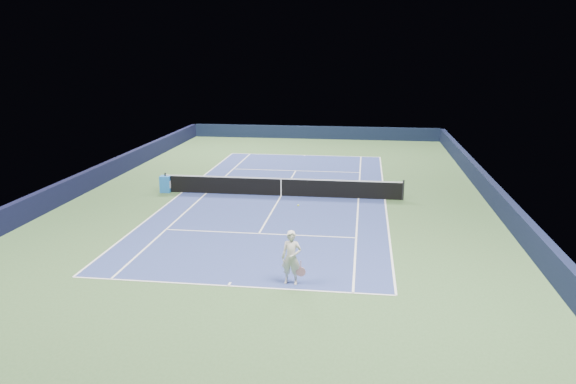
# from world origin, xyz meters

# --- Properties ---
(ground) EXTENTS (40.00, 40.00, 0.00)m
(ground) POSITION_xyz_m (0.00, 0.00, 0.00)
(ground) COLOR #36542E
(ground) RESTS_ON ground
(wall_far) EXTENTS (22.00, 0.35, 1.10)m
(wall_far) POSITION_xyz_m (0.00, 19.82, 0.55)
(wall_far) COLOR black
(wall_far) RESTS_ON ground
(wall_right) EXTENTS (0.35, 40.00, 1.10)m
(wall_right) POSITION_xyz_m (10.82, 0.00, 0.55)
(wall_right) COLOR #101632
(wall_right) RESTS_ON ground
(wall_left) EXTENTS (0.35, 40.00, 1.10)m
(wall_left) POSITION_xyz_m (-10.82, 0.00, 0.55)
(wall_left) COLOR black
(wall_left) RESTS_ON ground
(court_surface) EXTENTS (10.97, 23.77, 0.01)m
(court_surface) POSITION_xyz_m (0.00, 0.00, 0.00)
(court_surface) COLOR navy
(court_surface) RESTS_ON ground
(baseline_far) EXTENTS (10.97, 0.08, 0.00)m
(baseline_far) POSITION_xyz_m (0.00, 11.88, 0.01)
(baseline_far) COLOR white
(baseline_far) RESTS_ON ground
(baseline_near) EXTENTS (10.97, 0.08, 0.00)m
(baseline_near) POSITION_xyz_m (0.00, -11.88, 0.01)
(baseline_near) COLOR white
(baseline_near) RESTS_ON ground
(sideline_doubles_right) EXTENTS (0.08, 23.77, 0.00)m
(sideline_doubles_right) POSITION_xyz_m (5.49, 0.00, 0.01)
(sideline_doubles_right) COLOR white
(sideline_doubles_right) RESTS_ON ground
(sideline_doubles_left) EXTENTS (0.08, 23.77, 0.00)m
(sideline_doubles_left) POSITION_xyz_m (-5.49, 0.00, 0.01)
(sideline_doubles_left) COLOR white
(sideline_doubles_left) RESTS_ON ground
(sideline_singles_right) EXTENTS (0.08, 23.77, 0.00)m
(sideline_singles_right) POSITION_xyz_m (4.12, 0.00, 0.01)
(sideline_singles_right) COLOR white
(sideline_singles_right) RESTS_ON ground
(sideline_singles_left) EXTENTS (0.08, 23.77, 0.00)m
(sideline_singles_left) POSITION_xyz_m (-4.12, 0.00, 0.01)
(sideline_singles_left) COLOR white
(sideline_singles_left) RESTS_ON ground
(service_line_far) EXTENTS (8.23, 0.08, 0.00)m
(service_line_far) POSITION_xyz_m (0.00, 6.40, 0.01)
(service_line_far) COLOR white
(service_line_far) RESTS_ON ground
(service_line_near) EXTENTS (8.23, 0.08, 0.00)m
(service_line_near) POSITION_xyz_m (0.00, -6.40, 0.01)
(service_line_near) COLOR white
(service_line_near) RESTS_ON ground
(center_service_line) EXTENTS (0.08, 12.80, 0.00)m
(center_service_line) POSITION_xyz_m (0.00, 0.00, 0.01)
(center_service_line) COLOR white
(center_service_line) RESTS_ON ground
(center_mark_far) EXTENTS (0.08, 0.30, 0.00)m
(center_mark_far) POSITION_xyz_m (0.00, 11.73, 0.01)
(center_mark_far) COLOR white
(center_mark_far) RESTS_ON ground
(center_mark_near) EXTENTS (0.08, 0.30, 0.00)m
(center_mark_near) POSITION_xyz_m (0.00, -11.73, 0.01)
(center_mark_near) COLOR white
(center_mark_near) RESTS_ON ground
(tennis_net) EXTENTS (12.90, 0.10, 1.07)m
(tennis_net) POSITION_xyz_m (0.00, 0.00, 0.50)
(tennis_net) COLOR black
(tennis_net) RESTS_ON ground
(sponsor_cube) EXTENTS (0.60, 0.55, 0.91)m
(sponsor_cube) POSITION_xyz_m (-6.40, -0.03, 0.45)
(sponsor_cube) COLOR blue
(sponsor_cube) RESTS_ON ground
(tennis_player) EXTENTS (0.84, 1.28, 2.48)m
(tennis_player) POSITION_xyz_m (2.05, -11.39, 0.92)
(tennis_player) COLOR silver
(tennis_player) RESTS_ON ground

